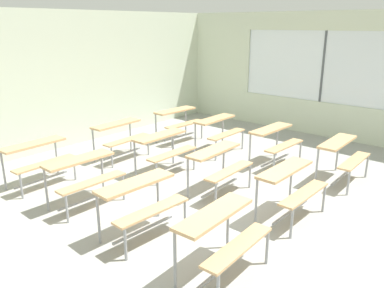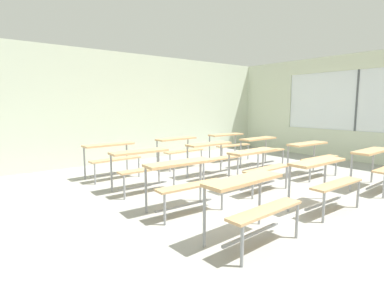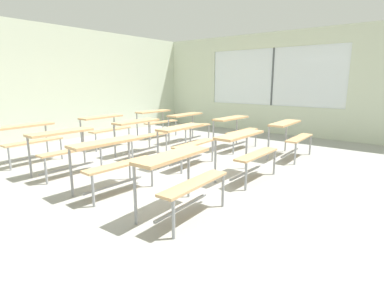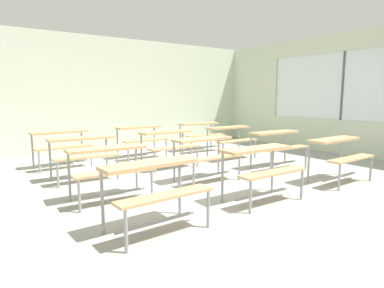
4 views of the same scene
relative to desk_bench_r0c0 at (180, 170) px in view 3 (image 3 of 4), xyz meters
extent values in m
cube|color=#9E9E99|center=(1.21, 1.09, -0.59)|extent=(10.00, 9.00, 0.05)
cube|color=beige|center=(1.21, 5.59, 0.94)|extent=(10.00, 0.12, 3.00)
cube|color=beige|center=(6.21, 1.09, -0.14)|extent=(0.12, 9.00, 0.85)
cube|color=beige|center=(6.21, 1.09, 2.21)|extent=(0.12, 9.00, 0.45)
cube|color=beige|center=(6.21, 4.64, 1.14)|extent=(0.12, 1.90, 1.70)
cube|color=white|center=(6.21, 1.59, 1.14)|extent=(0.02, 4.20, 1.70)
cube|color=#4C5156|center=(6.21, 1.59, 1.14)|extent=(0.06, 0.05, 1.70)
cube|color=tan|center=(0.00, 0.11, 0.16)|extent=(1.11, 0.36, 0.04)
cube|color=tan|center=(0.01, -0.21, -0.12)|extent=(1.11, 0.26, 0.03)
cylinder|color=gray|center=(-0.51, 0.23, -0.20)|extent=(0.04, 0.04, 0.72)
cylinder|color=gray|center=(0.49, 0.27, -0.20)|extent=(0.04, 0.04, 0.72)
cylinder|color=gray|center=(-0.49, -0.32, -0.34)|extent=(0.04, 0.04, 0.44)
cylinder|color=gray|center=(0.51, -0.28, -0.34)|extent=(0.04, 0.04, 0.44)
cube|color=gray|center=(0.00, -0.03, -0.46)|extent=(1.00, 0.07, 0.03)
cube|color=tan|center=(1.72, 0.17, 0.16)|extent=(1.10, 0.34, 0.04)
cube|color=tan|center=(1.71, -0.15, -0.12)|extent=(1.10, 0.24, 0.03)
cylinder|color=gray|center=(1.22, 0.31, -0.20)|extent=(0.04, 0.04, 0.72)
cylinder|color=gray|center=(2.22, 0.30, -0.20)|extent=(0.04, 0.04, 0.72)
cylinder|color=gray|center=(1.21, -0.24, -0.34)|extent=(0.04, 0.04, 0.44)
cylinder|color=gray|center=(2.21, -0.25, -0.34)|extent=(0.04, 0.04, 0.44)
cube|color=gray|center=(1.72, 0.03, -0.46)|extent=(1.00, 0.05, 0.03)
cube|color=tan|center=(3.54, 0.10, 0.16)|extent=(1.11, 0.34, 0.04)
cube|color=tan|center=(3.54, -0.22, -0.12)|extent=(1.10, 0.24, 0.03)
cylinder|color=gray|center=(3.03, 0.23, -0.20)|extent=(0.04, 0.04, 0.72)
cylinder|color=gray|center=(4.03, 0.25, -0.20)|extent=(0.04, 0.04, 0.72)
cylinder|color=gray|center=(3.05, -0.32, -0.34)|extent=(0.04, 0.04, 0.44)
cylinder|color=gray|center=(4.05, -0.30, -0.34)|extent=(0.04, 0.04, 0.44)
cube|color=gray|center=(3.54, -0.04, -0.46)|extent=(1.00, 0.05, 0.03)
cube|color=tan|center=(-0.01, 1.41, 0.16)|extent=(1.11, 0.38, 0.04)
cube|color=tan|center=(-0.02, 1.09, -0.12)|extent=(1.11, 0.28, 0.03)
cylinder|color=gray|center=(-0.50, 1.57, -0.20)|extent=(0.04, 0.04, 0.72)
cylinder|color=gray|center=(0.50, 1.52, -0.20)|extent=(0.04, 0.04, 0.72)
cylinder|color=gray|center=(-0.53, 1.02, -0.34)|extent=(0.04, 0.04, 0.44)
cylinder|color=gray|center=(0.47, 0.97, -0.34)|extent=(0.04, 0.04, 0.44)
cube|color=gray|center=(-0.01, 1.27, -0.46)|extent=(1.00, 0.08, 0.03)
cube|color=tan|center=(1.73, 1.46, 0.16)|extent=(1.11, 0.35, 0.04)
cube|color=tan|center=(1.74, 1.14, -0.12)|extent=(1.11, 0.25, 0.03)
cylinder|color=gray|center=(1.23, 1.58, -0.20)|extent=(0.04, 0.04, 0.72)
cylinder|color=gray|center=(2.23, 1.61, -0.20)|extent=(0.04, 0.04, 0.72)
cylinder|color=gray|center=(1.25, 1.04, -0.34)|extent=(0.04, 0.04, 0.44)
cylinder|color=gray|center=(2.25, 1.07, -0.34)|extent=(0.04, 0.04, 0.44)
cube|color=gray|center=(1.74, 1.32, -0.46)|extent=(1.00, 0.06, 0.03)
cube|color=tan|center=(3.54, 1.43, 0.16)|extent=(1.11, 0.36, 0.04)
cube|color=tan|center=(3.53, 1.11, -0.12)|extent=(1.11, 0.26, 0.03)
cylinder|color=gray|center=(3.05, 1.59, -0.20)|extent=(0.04, 0.04, 0.72)
cylinder|color=gray|center=(4.05, 1.55, -0.20)|extent=(0.04, 0.04, 0.72)
cylinder|color=gray|center=(3.03, 1.04, -0.34)|extent=(0.04, 0.04, 0.44)
cylinder|color=gray|center=(4.03, 1.00, -0.34)|extent=(0.04, 0.04, 0.44)
cube|color=gray|center=(3.54, 1.29, -0.46)|extent=(1.00, 0.07, 0.03)
cube|color=tan|center=(0.03, 2.75, 0.16)|extent=(1.11, 0.34, 0.04)
cube|color=tan|center=(0.02, 2.43, -0.12)|extent=(1.10, 0.24, 0.03)
cylinder|color=gray|center=(-0.47, 2.90, -0.20)|extent=(0.04, 0.04, 0.72)
cylinder|color=gray|center=(0.53, 2.88, -0.20)|extent=(0.04, 0.04, 0.72)
cylinder|color=gray|center=(-0.48, 2.35, -0.34)|extent=(0.04, 0.04, 0.44)
cylinder|color=gray|center=(0.52, 2.33, -0.34)|extent=(0.04, 0.04, 0.44)
cube|color=gray|center=(0.03, 2.61, -0.46)|extent=(1.00, 0.05, 0.03)
cube|color=tan|center=(1.77, 2.75, 0.16)|extent=(1.10, 0.32, 0.04)
cube|color=tan|center=(1.77, 2.43, -0.12)|extent=(1.10, 0.22, 0.03)
cylinder|color=gray|center=(1.27, 2.89, -0.20)|extent=(0.04, 0.04, 0.72)
cylinder|color=gray|center=(2.27, 2.89, -0.20)|extent=(0.04, 0.04, 0.72)
cylinder|color=gray|center=(1.27, 2.34, -0.34)|extent=(0.04, 0.04, 0.44)
cylinder|color=gray|center=(2.27, 2.34, -0.34)|extent=(0.04, 0.04, 0.44)
cube|color=gray|center=(1.77, 2.61, -0.46)|extent=(1.00, 0.03, 0.03)
cube|color=tan|center=(3.46, 2.76, 0.16)|extent=(1.10, 0.33, 0.04)
cube|color=tan|center=(3.46, 2.44, -0.12)|extent=(1.10, 0.23, 0.03)
cylinder|color=gray|center=(2.96, 2.90, -0.20)|extent=(0.04, 0.04, 0.72)
cylinder|color=gray|center=(3.96, 2.91, -0.20)|extent=(0.04, 0.04, 0.72)
cylinder|color=gray|center=(2.96, 2.35, -0.34)|extent=(0.04, 0.04, 0.44)
cylinder|color=gray|center=(3.96, 2.36, -0.34)|extent=(0.04, 0.04, 0.44)
cube|color=gray|center=(3.46, 2.62, -0.46)|extent=(1.00, 0.04, 0.03)
cube|color=tan|center=(-0.03, 4.03, 0.16)|extent=(1.11, 0.36, 0.04)
cube|color=tan|center=(-0.02, 3.71, -0.12)|extent=(1.11, 0.26, 0.03)
cylinder|color=gray|center=(0.46, 4.18, -0.20)|extent=(0.04, 0.04, 0.72)
cylinder|color=gray|center=(-0.52, 3.60, -0.34)|extent=(0.04, 0.04, 0.44)
cylinder|color=gray|center=(0.48, 3.63, -0.34)|extent=(0.04, 0.04, 0.44)
cube|color=gray|center=(-0.03, 3.89, -0.46)|extent=(1.00, 0.06, 0.03)
cube|color=tan|center=(1.79, 4.05, 0.16)|extent=(1.11, 0.36, 0.04)
cube|color=tan|center=(1.80, 3.73, -0.12)|extent=(1.11, 0.26, 0.03)
cylinder|color=gray|center=(1.28, 4.17, -0.20)|extent=(0.04, 0.04, 0.72)
cylinder|color=gray|center=(2.28, 4.21, -0.20)|extent=(0.04, 0.04, 0.72)
cylinder|color=gray|center=(1.30, 3.62, -0.34)|extent=(0.04, 0.04, 0.44)
cylinder|color=gray|center=(2.30, 3.66, -0.34)|extent=(0.04, 0.04, 0.44)
cube|color=gray|center=(1.79, 3.91, -0.46)|extent=(1.00, 0.07, 0.03)
cube|color=tan|center=(3.53, 4.01, 0.16)|extent=(1.11, 0.38, 0.04)
cube|color=tan|center=(3.51, 3.69, -0.12)|extent=(1.11, 0.28, 0.03)
cylinder|color=gray|center=(3.04, 4.18, -0.20)|extent=(0.04, 0.04, 0.72)
cylinder|color=gray|center=(4.04, 4.13, -0.20)|extent=(0.04, 0.04, 0.72)
cylinder|color=gray|center=(3.01, 3.63, -0.34)|extent=(0.04, 0.04, 0.44)
cylinder|color=gray|center=(4.01, 3.58, -0.34)|extent=(0.04, 0.04, 0.44)
cube|color=gray|center=(3.52, 3.87, -0.46)|extent=(1.00, 0.08, 0.03)
camera|label=1|loc=(-3.02, -2.17, 2.14)|focal=35.95mm
camera|label=2|loc=(-2.59, -2.21, 1.04)|focal=28.00mm
camera|label=3|loc=(-2.59, -2.21, 1.04)|focal=28.00mm
camera|label=4|loc=(-1.65, -3.05, 0.90)|focal=30.74mm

